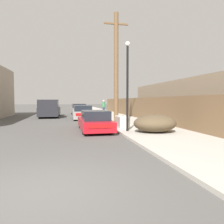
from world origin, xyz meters
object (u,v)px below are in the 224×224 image
object	(u,v)px
discarded_fridge	(122,122)
street_lamp	(127,80)
pedestrian	(104,107)
car_parked_far	(79,109)
pickup_truck	(49,109)
parked_sports_car_red	(95,121)
car_parked_mid	(82,113)
brush_pile	(155,123)
utility_pole	(116,67)

from	to	relation	value
discarded_fridge	street_lamp	world-z (taller)	street_lamp
street_lamp	pedestrian	bearing A→B (deg)	85.51
car_parked_far	pickup_truck	distance (m)	5.54
discarded_fridge	parked_sports_car_red	xyz separation A→B (m)	(-1.75, -0.23, 0.09)
car_parked_mid	pedestrian	distance (m)	6.47
car_parked_far	parked_sports_car_red	bearing A→B (deg)	-92.51
discarded_fridge	car_parked_mid	distance (m)	8.51
pickup_truck	pedestrian	size ratio (longest dim) A/B	3.28
parked_sports_car_red	pickup_truck	world-z (taller)	pickup_truck
brush_pile	car_parked_far	bearing A→B (deg)	99.93
street_lamp	brush_pile	bearing A→B (deg)	-28.82
brush_pile	pickup_truck	bearing A→B (deg)	115.53
discarded_fridge	pickup_truck	distance (m)	12.48
car_parked_mid	parked_sports_car_red	bearing A→B (deg)	-88.93
car_parked_far	pedestrian	bearing A→B (deg)	-32.56
pickup_truck	street_lamp	distance (m)	14.03
pedestrian	pickup_truck	bearing A→B (deg)	-157.29
pickup_truck	utility_pole	bearing A→B (deg)	122.93
parked_sports_car_red	street_lamp	xyz separation A→B (m)	(1.66, -1.35, 2.39)
discarded_fridge	utility_pole	size ratio (longest dim) A/B	0.21
pedestrian	brush_pile	bearing A→B (deg)	-89.65
discarded_fridge	car_parked_mid	bearing A→B (deg)	104.96
street_lamp	discarded_fridge	bearing A→B (deg)	86.47
car_parked_far	street_lamp	xyz separation A→B (m)	(1.83, -17.28, 2.29)
car_parked_mid	street_lamp	world-z (taller)	street_lamp
street_lamp	car_parked_far	bearing A→B (deg)	96.05
car_parked_mid	street_lamp	size ratio (longest dim) A/B	0.94
parked_sports_car_red	street_lamp	distance (m)	3.20
parked_sports_car_red	car_parked_mid	world-z (taller)	car_parked_mid
discarded_fridge	parked_sports_car_red	size ratio (longest dim) A/B	0.35
street_lamp	brush_pile	world-z (taller)	street_lamp
pickup_truck	utility_pole	xyz separation A→B (m)	(5.49, -8.63, 3.32)
pedestrian	parked_sports_car_red	bearing A→B (deg)	-101.45
utility_pole	brush_pile	size ratio (longest dim) A/B	3.53
car_parked_far	brush_pile	xyz separation A→B (m)	(3.15, -18.01, -0.07)
car_parked_mid	street_lamp	bearing A→B (deg)	-79.59
utility_pole	street_lamp	distance (m)	4.46
pedestrian	street_lamp	bearing A→B (deg)	-94.49
utility_pole	pedestrian	size ratio (longest dim) A/B	4.58
parked_sports_car_red	street_lamp	world-z (taller)	street_lamp
discarded_fridge	pickup_truck	size ratio (longest dim) A/B	0.29
car_parked_mid	car_parked_far	size ratio (longest dim) A/B	1.01
discarded_fridge	pedestrian	world-z (taller)	pedestrian
parked_sports_car_red	utility_pole	world-z (taller)	utility_pole
brush_pile	pedestrian	size ratio (longest dim) A/B	1.30
pickup_truck	car_parked_far	bearing A→B (deg)	-126.78
discarded_fridge	pedestrian	xyz separation A→B (m)	(1.13, 13.98, 0.56)
discarded_fridge	utility_pole	xyz separation A→B (m)	(0.21, 2.67, 3.80)
pedestrian	car_parked_far	bearing A→B (deg)	150.59
car_parked_far	pedestrian	size ratio (longest dim) A/B	2.55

